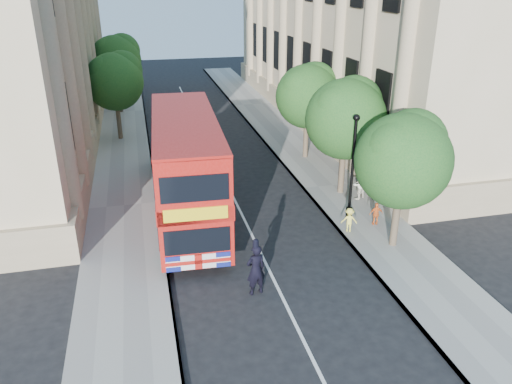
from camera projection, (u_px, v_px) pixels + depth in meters
ground at (286, 305)px, 18.14m from camera, size 120.00×120.00×0.00m
pavement_right at (333, 186)px, 28.27m from camera, size 3.50×80.00×0.12m
pavement_left at (124, 206)px, 25.80m from camera, size 3.50×80.00×0.12m
building_right at (370, 4)px, 38.92m from camera, size 12.00×38.00×18.00m
tree_right_near at (404, 156)px, 20.41m from camera, size 4.00×4.00×6.08m
tree_right_mid at (346, 115)px, 25.68m from camera, size 4.20×4.20×6.37m
tree_right_far at (308, 93)px, 31.08m from camera, size 4.00×4.00×6.15m
tree_left_far at (115, 78)px, 34.74m from camera, size 4.00×4.00×6.30m
tree_left_back at (116, 58)px, 41.77m from camera, size 4.20×4.20×6.65m
lamp_post at (352, 172)px, 23.57m from camera, size 0.32×0.32×5.16m
double_decker_bus at (187, 167)px, 23.40m from camera, size 3.39×10.99×5.02m
box_van at (177, 151)px, 29.42m from camera, size 2.62×5.51×3.06m
police_constable at (256, 270)px, 18.43m from camera, size 0.84×0.65×2.06m
woman_pedestrian at (358, 184)px, 26.23m from camera, size 1.00×0.93×1.63m
child_a at (376, 214)px, 23.54m from camera, size 0.69×0.35×1.13m
child_b at (349, 220)px, 22.93m from camera, size 0.84×0.64×1.16m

